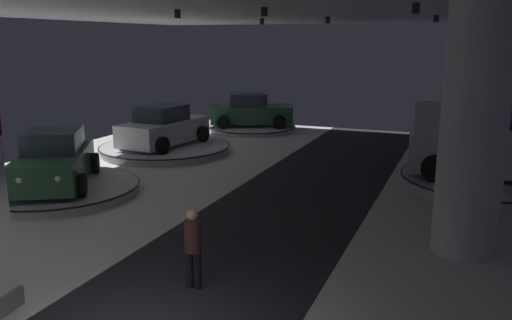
{
  "coord_description": "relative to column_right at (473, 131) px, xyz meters",
  "views": [
    {
      "loc": [
        4.51,
        -5.92,
        4.68
      ],
      "look_at": [
        -0.85,
        7.38,
        1.4
      ],
      "focal_mm": 37.03,
      "sensor_mm": 36.0,
      "label": 1
    }
  ],
  "objects": [
    {
      "name": "display_car_mid_left",
      "position": [
        -11.8,
        0.18,
        -1.7
      ],
      "size": [
        3.73,
        4.52,
        1.71
      ],
      "color": "#2D5638",
      "rests_on": "display_platform_mid_left"
    },
    {
      "name": "display_platform_deep_right",
      "position": [
        1.68,
        13.41,
        -2.62
      ],
      "size": [
        5.68,
        5.68,
        0.22
      ],
      "color": "#333338",
      "rests_on": "ground"
    },
    {
      "name": "display_platform_far_right",
      "position": [
        0.77,
        6.11,
        -2.56
      ],
      "size": [
        5.79,
        5.79,
        0.34
      ],
      "color": "#B7B7BC",
      "rests_on": "ground"
    },
    {
      "name": "display_platform_far_left",
      "position": [
        -11.9,
        6.68,
        -2.57
      ],
      "size": [
        5.48,
        5.48,
        0.32
      ],
      "color": "#B7B7BC",
      "rests_on": "ground"
    },
    {
      "name": "display_platform_deep_left",
      "position": [
        -10.61,
        13.2,
        -2.6
      ],
      "size": [
        4.58,
        4.58,
        0.26
      ],
      "color": "#B7B7BC",
      "rests_on": "ground"
    },
    {
      "name": "display_car_far_left",
      "position": [
        -11.9,
        6.65,
        -1.66
      ],
      "size": [
        2.56,
        4.37,
        1.71
      ],
      "color": "silver",
      "rests_on": "display_platform_far_left"
    },
    {
      "name": "column_right",
      "position": [
        0.0,
        0.0,
        0.0
      ],
      "size": [
        1.4,
        1.4,
        5.5
      ],
      "color": "silver",
      "rests_on": "ground"
    },
    {
      "name": "display_car_deep_left",
      "position": [
        -10.64,
        13.19,
        -1.72
      ],
      "size": [
        4.57,
        3.39,
        1.71
      ],
      "color": "#2D5638",
      "rests_on": "display_platform_deep_left"
    },
    {
      "name": "visitor_walking_near",
      "position": [
        -4.77,
        -3.88,
        -1.84
      ],
      "size": [
        0.32,
        0.32,
        1.59
      ],
      "color": "black",
      "rests_on": "ground"
    },
    {
      "name": "pickup_truck_far_right",
      "position": [
        0.45,
        6.08,
        -1.48
      ],
      "size": [
        5.49,
        3.09,
        2.3
      ],
      "color": "silver",
      "rests_on": "display_platform_far_right"
    },
    {
      "name": "display_platform_mid_left",
      "position": [
        -11.78,
        0.15,
        -2.59
      ],
      "size": [
        5.08,
        5.08,
        0.28
      ],
      "color": "#B7B7BC",
      "rests_on": "ground"
    }
  ]
}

